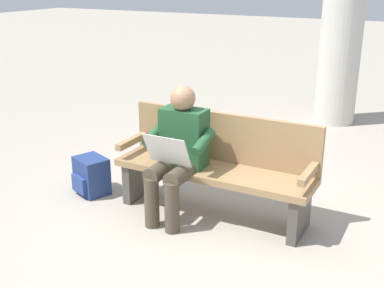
{
  "coord_description": "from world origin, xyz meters",
  "views": [
    {
      "loc": [
        -1.72,
        3.64,
        2.09
      ],
      "look_at": [
        0.13,
        0.15,
        0.7
      ],
      "focal_mm": 46.0,
      "sensor_mm": 36.0,
      "label": 1
    }
  ],
  "objects_px": {
    "support_pillar": "(344,12)",
    "bench_near": "(217,164)",
    "person_seated": "(178,150)",
    "backpack": "(91,176)"
  },
  "relations": [
    {
      "from": "backpack",
      "to": "support_pillar",
      "type": "bearing_deg",
      "value": -113.12
    },
    {
      "from": "bench_near",
      "to": "support_pillar",
      "type": "xyz_separation_m",
      "value": [
        -0.3,
        -3.41,
        1.11
      ]
    },
    {
      "from": "bench_near",
      "to": "support_pillar",
      "type": "bearing_deg",
      "value": -95.13
    },
    {
      "from": "backpack",
      "to": "bench_near",
      "type": "bearing_deg",
      "value": -169.62
    },
    {
      "from": "person_seated",
      "to": "backpack",
      "type": "bearing_deg",
      "value": -0.33
    },
    {
      "from": "person_seated",
      "to": "backpack",
      "type": "height_order",
      "value": "person_seated"
    },
    {
      "from": "person_seated",
      "to": "support_pillar",
      "type": "height_order",
      "value": "support_pillar"
    },
    {
      "from": "bench_near",
      "to": "support_pillar",
      "type": "relative_size",
      "value": 0.58
    },
    {
      "from": "person_seated",
      "to": "support_pillar",
      "type": "distance_m",
      "value": 3.81
    },
    {
      "from": "support_pillar",
      "to": "bench_near",
      "type": "bearing_deg",
      "value": 84.99
    }
  ]
}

